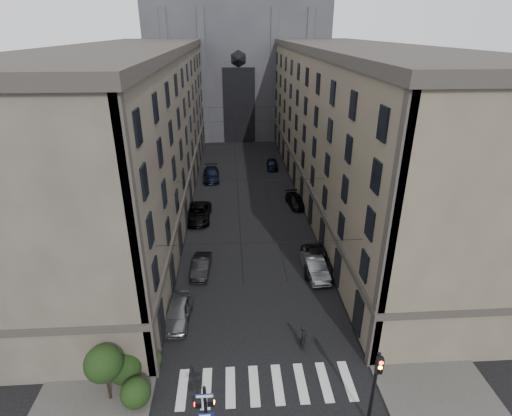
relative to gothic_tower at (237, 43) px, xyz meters
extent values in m
cube|color=#383533|center=(-10.50, -38.96, -17.72)|extent=(7.00, 80.00, 0.15)
cube|color=#383533|center=(10.50, -38.96, -17.72)|extent=(7.00, 80.00, 0.15)
cube|color=beige|center=(0.00, -69.96, -17.79)|extent=(11.00, 3.20, 0.01)
cube|color=#494238|center=(-13.50, -38.96, -8.80)|extent=(13.00, 60.00, 18.00)
cube|color=#38332D|center=(-13.50, -38.96, 0.60)|extent=(13.60, 60.60, 0.90)
cube|color=#38332D|center=(-13.50, -38.96, -13.60)|extent=(13.40, 60.30, 0.50)
cube|color=brown|center=(13.50, -38.96, -8.80)|extent=(13.00, 60.00, 18.00)
cube|color=#38332D|center=(13.50, -38.96, 0.60)|extent=(13.60, 60.60, 0.90)
cube|color=#38332D|center=(13.50, -38.96, -13.60)|extent=(13.40, 60.30, 0.50)
cube|color=#2D2D33|center=(0.00, 0.04, -2.80)|extent=(34.00, 22.00, 30.00)
cube|color=black|center=(0.00, -11.01, -10.80)|extent=(6.00, 0.30, 14.00)
cylinder|color=black|center=(-3.50, -73.46, -15.80)|extent=(0.18, 0.18, 4.00)
cube|color=orange|center=(-3.22, -73.46, -14.90)|extent=(0.34, 0.24, 0.38)
cube|color=#FF0C07|center=(-3.88, -73.36, -15.10)|extent=(0.34, 0.24, 0.38)
cube|color=navy|center=(-3.50, -73.59, -14.25)|extent=(0.95, 0.05, 0.24)
cube|color=navy|center=(-3.50, -73.59, -15.65)|extent=(0.85, 0.05, 0.27)
cylinder|color=black|center=(5.60, -72.96, -15.20)|extent=(0.20, 0.20, 5.20)
cube|color=black|center=(5.60, -73.18, -13.20)|extent=(0.34, 0.30, 1.00)
cylinder|color=#FF0C07|center=(5.60, -73.34, -12.88)|extent=(0.22, 0.05, 0.22)
cylinder|color=orange|center=(5.60, -73.34, -13.20)|extent=(0.22, 0.05, 0.22)
cylinder|color=black|center=(5.60, -73.34, -13.52)|extent=(0.22, 0.05, 0.22)
sphere|color=black|center=(-7.80, -70.96, -16.75)|extent=(1.80, 1.80, 1.80)
sphere|color=black|center=(-8.80, -69.16, -16.65)|extent=(2.00, 2.00, 2.00)
sphere|color=black|center=(-7.40, -68.16, -16.95)|extent=(1.40, 1.40, 1.40)
cylinder|color=black|center=(-9.50, -70.46, -16.45)|extent=(0.16, 0.16, 2.40)
sphere|color=black|center=(-9.50, -70.46, -14.85)|extent=(2.20, 2.20, 2.20)
cylinder|color=black|center=(0.00, -64.96, -10.30)|extent=(14.00, 0.03, 0.03)
cylinder|color=black|center=(0.00, -52.96, -10.30)|extent=(14.00, 0.03, 0.03)
cylinder|color=black|center=(0.00, -39.96, -10.30)|extent=(14.00, 0.03, 0.03)
cylinder|color=black|center=(0.00, -26.96, -10.30)|extent=(14.00, 0.03, 0.03)
cylinder|color=black|center=(0.00, -14.96, -10.30)|extent=(14.00, 0.03, 0.03)
cylinder|color=black|center=(-1.30, -38.96, -10.70)|extent=(0.03, 60.00, 0.03)
cylinder|color=black|center=(1.30, -38.96, -10.70)|extent=(0.03, 60.00, 0.03)
imported|color=slate|center=(-6.20, -63.44, -16.99)|extent=(2.18, 4.84, 1.61)
imported|color=black|center=(-4.81, -56.92, -17.09)|extent=(1.78, 4.40, 1.42)
imported|color=black|center=(-5.80, -45.65, -16.97)|extent=(2.90, 6.01, 1.65)
imported|color=black|center=(-4.80, -32.06, -16.98)|extent=(2.52, 5.74, 1.64)
imported|color=gray|center=(5.53, -57.88, -17.00)|extent=(2.07, 4.99, 1.61)
imported|color=black|center=(5.95, -57.02, -16.98)|extent=(3.07, 6.02, 1.63)
imported|color=black|center=(6.20, -42.42, -17.12)|extent=(2.53, 4.90, 1.36)
imported|color=black|center=(4.73, -27.54, -17.08)|extent=(1.93, 4.30, 1.44)
imported|color=black|center=(2.88, -66.96, -16.82)|extent=(0.59, 0.79, 1.96)
camera|label=1|loc=(-1.83, -88.25, 2.82)|focal=28.00mm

